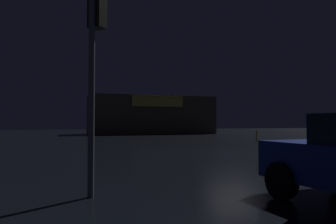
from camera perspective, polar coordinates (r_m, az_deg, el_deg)
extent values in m
plane|color=black|center=(15.75, 11.56, -7.30)|extent=(120.00, 120.00, 0.00)
cube|color=brown|center=(42.88, -3.06, -0.59)|extent=(16.55, 6.10, 5.02)
cube|color=#E5D84C|center=(39.87, -1.85, 1.83)|extent=(6.65, 0.24, 1.19)
cylinder|color=#595B60|center=(6.52, -13.64, 4.02)|extent=(0.13, 0.13, 4.29)
cube|color=black|center=(7.02, -12.64, 17.93)|extent=(0.41, 0.41, 0.87)
sphere|color=orange|center=(7.13, -11.78, 17.58)|extent=(0.20, 0.20, 0.20)
sphere|color=black|center=(7.05, -11.79, 15.58)|extent=(0.20, 0.20, 0.20)
cylinder|color=black|center=(6.60, 19.74, -11.59)|extent=(0.26, 0.73, 0.71)
cylinder|color=gold|center=(25.89, 15.68, -4.14)|extent=(0.10, 0.10, 0.93)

